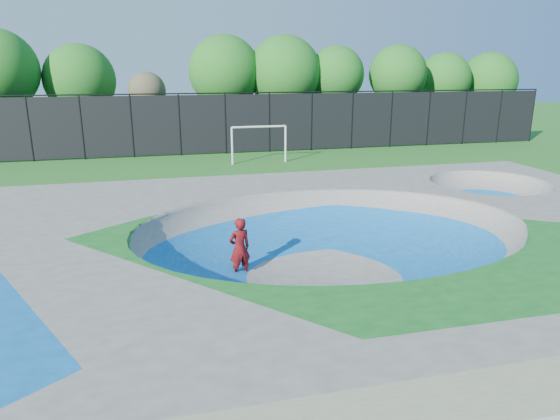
# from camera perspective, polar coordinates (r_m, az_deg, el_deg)

# --- Properties ---
(ground) EXTENTS (120.00, 120.00, 0.00)m
(ground) POSITION_cam_1_polar(r_m,az_deg,el_deg) (14.32, 5.97, -7.26)
(ground) COLOR #1F621B
(ground) RESTS_ON ground
(skate_deck) EXTENTS (22.00, 14.00, 1.50)m
(skate_deck) POSITION_cam_1_polar(r_m,az_deg,el_deg) (14.04, 6.05, -4.44)
(skate_deck) COLOR gray
(skate_deck) RESTS_ON ground
(skater) EXTENTS (0.72, 0.57, 1.73)m
(skater) POSITION_cam_1_polar(r_m,az_deg,el_deg) (13.72, -4.64, -4.39)
(skater) COLOR red
(skater) RESTS_ON ground
(skateboard) EXTENTS (0.80, 0.50, 0.05)m
(skateboard) POSITION_cam_1_polar(r_m,az_deg,el_deg) (14.04, -4.56, -7.61)
(skateboard) COLOR black
(skateboard) RESTS_ON ground
(soccer_goal) EXTENTS (3.42, 0.12, 2.26)m
(soccer_goal) POSITION_cam_1_polar(r_m,az_deg,el_deg) (30.36, -2.41, 8.31)
(soccer_goal) COLOR white
(soccer_goal) RESTS_ON ground
(fence) EXTENTS (48.09, 0.09, 4.04)m
(fence) POSITION_cam_1_polar(r_m,az_deg,el_deg) (33.83, -6.24, 9.93)
(fence) COLOR black
(fence) RESTS_ON ground
(treeline) EXTENTS (52.34, 6.94, 8.13)m
(treeline) POSITION_cam_1_polar(r_m,az_deg,el_deg) (38.46, -9.13, 14.85)
(treeline) COLOR #422E21
(treeline) RESTS_ON ground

